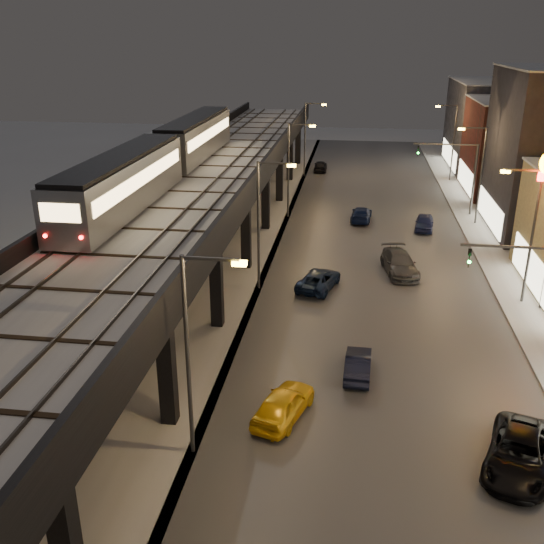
{
  "coord_description": "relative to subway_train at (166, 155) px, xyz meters",
  "views": [
    {
      "loc": [
        5.59,
        -7.67,
        16.75
      ],
      "look_at": [
        1.51,
        21.77,
        5.0
      ],
      "focal_mm": 40.0,
      "sensor_mm": 36.0,
      "label": 1
    }
  ],
  "objects": [
    {
      "name": "car_onc_white",
      "position": [
        17.72,
        -0.78,
        -7.5
      ],
      "size": [
        3.0,
        5.58,
        1.54
      ],
      "primitive_type": "imported",
      "rotation": [
        0.0,
        0.0,
        0.17
      ],
      "color": "#414349",
      "rests_on": "ground"
    },
    {
      "name": "streetlight_right_2",
      "position": [
        25.23,
        -5.05,
        -3.04
      ],
      "size": [
        2.56,
        0.28,
        9.0
      ],
      "color": "#38383A",
      "rests_on": "ground"
    },
    {
      "name": "streetlight_left_4",
      "position": [
        8.07,
        30.95,
        -3.04
      ],
      "size": [
        2.57,
        0.28,
        9.0
      ],
      "color": "#38383A",
      "rests_on": "ground"
    },
    {
      "name": "viaduct_parapet_streetside",
      "position": [
        6.85,
        -4.05,
        -1.42
      ],
      "size": [
        0.3,
        100.0,
        1.1
      ],
      "primitive_type": "cube",
      "color": "black",
      "rests_on": "elevated_viaduct"
    },
    {
      "name": "subway_train",
      "position": [
        0.0,
        0.0,
        0.0
      ],
      "size": [
        2.79,
        34.29,
        3.33
      ],
      "color": "gray",
      "rests_on": "viaduct_trackbed"
    },
    {
      "name": "viaduct_trackbed",
      "position": [
        2.49,
        -4.08,
        -1.89
      ],
      "size": [
        8.4,
        100.0,
        0.32
      ],
      "color": "#B2B7C1",
      "rests_on": "elevated_viaduct"
    },
    {
      "name": "under_viaduct_pavement",
      "position": [
        2.5,
        -1.05,
        -8.24
      ],
      "size": [
        11.0,
        120.0,
        0.06
      ],
      "primitive_type": "cube",
      "color": "#9FA1A8",
      "rests_on": "ground"
    },
    {
      "name": "car_far_white",
      "position": [
        9.61,
        34.22,
        -7.6
      ],
      "size": [
        1.65,
        4.0,
        1.36
      ],
      "primitive_type": "imported",
      "rotation": [
        0.0,
        0.0,
        3.15
      ],
      "color": "black",
      "rests_on": "ground"
    },
    {
      "name": "building_e",
      "position": [
        32.49,
        25.95,
        -3.2
      ],
      "size": [
        12.2,
        12.2,
        10.16
      ],
      "color": "maroon",
      "rests_on": "ground"
    },
    {
      "name": "car_onc_red",
      "position": [
        20.56,
        10.43,
        -7.61
      ],
      "size": [
        2.08,
        4.08,
        1.33
      ],
      "primitive_type": "imported",
      "rotation": [
        0.0,
        0.0,
        -0.13
      ],
      "color": "#171D4C",
      "rests_on": "ground"
    },
    {
      "name": "elevated_viaduct",
      "position": [
        2.5,
        -4.21,
        -2.66
      ],
      "size": [
        9.0,
        100.0,
        6.3
      ],
      "color": "black",
      "rests_on": "ground"
    },
    {
      "name": "traffic_light_rig_b",
      "position": [
        24.34,
        15.94,
        -3.78
      ],
      "size": [
        6.1,
        0.34,
        7.0
      ],
      "color": "#38383A",
      "rests_on": "ground"
    },
    {
      "name": "road_surface",
      "position": [
        16.0,
        -1.05,
        -8.24
      ],
      "size": [
        17.0,
        120.0,
        0.06
      ],
      "primitive_type": "cube",
      "color": "#46474D",
      "rests_on": "ground"
    },
    {
      "name": "streetlight_left_1",
      "position": [
        8.07,
        -23.05,
        -3.04
      ],
      "size": [
        2.57,
        0.28,
        9.0
      ],
      "color": "#38383A",
      "rests_on": "ground"
    },
    {
      "name": "building_f",
      "position": [
        32.49,
        39.95,
        -2.7
      ],
      "size": [
        12.2,
        16.2,
        11.16
      ],
      "color": "#34343B",
      "rests_on": "ground"
    },
    {
      "name": "viaduct_parapet_far",
      "position": [
        -1.85,
        -4.05,
        -1.42
      ],
      "size": [
        0.3,
        100.0,
        1.1
      ],
      "primitive_type": "cube",
      "color": "black",
      "rests_on": "elevated_viaduct"
    },
    {
      "name": "sidewalk_right",
      "position": [
        26.0,
        -1.05,
        -8.2
      ],
      "size": [
        4.0,
        120.0,
        0.14
      ],
      "primitive_type": "cube",
      "color": "#9FA1A8",
      "rests_on": "ground"
    },
    {
      "name": "car_mid_silver",
      "position": [
        11.95,
        -4.52,
        -7.63
      ],
      "size": [
        3.29,
        5.05,
        1.29
      ],
      "primitive_type": "imported",
      "rotation": [
        0.0,
        0.0,
        2.88
      ],
      "color": "#0D1934",
      "rests_on": "ground"
    },
    {
      "name": "car_near_white",
      "position": [
        14.74,
        -15.82,
        -7.65
      ],
      "size": [
        1.46,
        3.82,
        1.24
      ],
      "primitive_type": "imported",
      "rotation": [
        0.0,
        0.0,
        3.1
      ],
      "color": "black",
      "rests_on": "ground"
    },
    {
      "name": "car_mid_dark",
      "position": [
        14.88,
        12.5,
        -7.62
      ],
      "size": [
        2.13,
        4.59,
        1.3
      ],
      "primitive_type": "imported",
      "rotation": [
        0.0,
        0.0,
        3.07
      ],
      "color": "#0D1840",
      "rests_on": "ground"
    },
    {
      "name": "car_onc_dark",
      "position": [
        21.28,
        -22.29,
        -7.55
      ],
      "size": [
        3.99,
        5.73,
        1.45
      ],
      "primitive_type": "imported",
      "rotation": [
        0.0,
        0.0,
        -0.33
      ],
      "color": "black",
      "rests_on": "ground"
    },
    {
      "name": "streetlight_left_2",
      "position": [
        8.07,
        -5.05,
        -3.04
      ],
      "size": [
        2.57,
        0.28,
        9.0
      ],
      "color": "#38383A",
      "rests_on": "ground"
    },
    {
      "name": "streetlight_right_4",
      "position": [
        25.23,
        30.95,
        -3.04
      ],
      "size": [
        2.56,
        0.28,
        9.0
      ],
      "color": "#38383A",
      "rests_on": "ground"
    },
    {
      "name": "car_taxi",
      "position": [
        11.35,
        -20.1,
        -7.54
      ],
      "size": [
        2.95,
        4.63,
        1.47
      ],
      "primitive_type": "imported",
      "rotation": [
        0.0,
        0.0,
        2.84
      ],
      "color": "yellow",
      "rests_on": "ground"
    },
    {
      "name": "streetlight_right_3",
      "position": [
        25.23,
        12.95,
        -3.04
      ],
      "size": [
        2.56,
        0.28,
        9.0
      ],
      "color": "#38383A",
      "rests_on": "ground"
    },
    {
      "name": "streetlight_left_3",
      "position": [
        8.07,
        12.95,
        -3.04
      ],
      "size": [
        2.57,
        0.28,
        9.0
      ],
      "color": "#38383A",
      "rests_on": "ground"
    }
  ]
}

